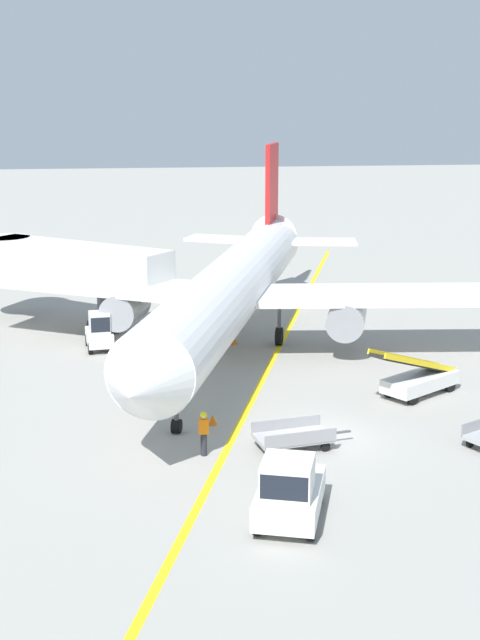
{
  "coord_description": "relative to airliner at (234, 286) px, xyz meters",
  "views": [
    {
      "loc": [
        -7.55,
        -30.78,
        12.51
      ],
      "look_at": [
        -1.83,
        9.16,
        2.5
      ],
      "focal_mm": 48.73,
      "sensor_mm": 36.0,
      "label": 1
    }
  ],
  "objects": [
    {
      "name": "airliner",
      "position": [
        0.0,
        0.0,
        0.0
      ],
      "size": [
        27.63,
        34.39,
        10.1
      ],
      "color": "white",
      "rests_on": "ground"
    },
    {
      "name": "baggage_tug_near_wing",
      "position": [
        -6.96,
        1.05,
        -2.49
      ],
      "size": [
        1.57,
        2.53,
        2.1
      ],
      "color": "silver",
      "rests_on": "ground"
    },
    {
      "name": "taxi_line_yellow",
      "position": [
        -0.17,
        -7.68,
        -3.41
      ],
      "size": [
        25.67,
        75.96,
        0.01
      ],
      "primitive_type": "cube",
      "rotation": [
        0.0,
        0.0,
        -0.32
      ],
      "color": "yellow",
      "rests_on": "ground"
    },
    {
      "name": "baggage_cart_empty_trailing",
      "position": [
        0.4,
        -13.66,
        -2.95
      ],
      "size": [
        3.84,
        2.02,
        0.94
      ],
      "color": "#A5A5A8",
      "rests_on": "ground"
    },
    {
      "name": "belt_loader_forward_hold",
      "position": [
        7.13,
        -8.36,
        -2.64
      ],
      "size": [
        4.88,
        3.76,
        2.59
      ],
      "color": "silver",
      "rests_on": "ground"
    },
    {
      "name": "ground_plane",
      "position": [
        1.66,
        -12.68,
        -3.42
      ],
      "size": [
        300.0,
        300.0,
        0.0
      ],
      "primitive_type": "plane",
      "color": "#9E9B93"
    },
    {
      "name": "pushback_tug",
      "position": [
        -0.92,
        -19.35,
        -2.42
      ],
      "size": [
        2.95,
        4.02,
        2.2
      ],
      "color": "silver",
      "rests_on": "ground"
    },
    {
      "name": "safety_cone_wingtip_left",
      "position": [
        -2.32,
        -10.74,
        -3.2
      ],
      "size": [
        0.36,
        0.36,
        0.44
      ],
      "primitive_type": "cone",
      "color": "orange",
      "rests_on": "ground"
    },
    {
      "name": "safety_cone_nose_left",
      "position": [
        0.17,
        1.11,
        -3.2
      ],
      "size": [
        0.36,
        0.36,
        0.44
      ],
      "primitive_type": "cone",
      "color": "orange",
      "rests_on": "ground"
    },
    {
      "name": "ground_crew_marshaller",
      "position": [
        -2.99,
        -13.82,
        -2.51
      ],
      "size": [
        0.36,
        0.24,
        1.7
      ],
      "color": "#26262D",
      "rests_on": "ground"
    },
    {
      "name": "jet_bridge",
      "position": [
        -9.28,
        6.9,
        0.12
      ],
      "size": [
        11.49,
        10.0,
        4.85
      ],
      "color": "silver",
      "rests_on": "ground"
    }
  ]
}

